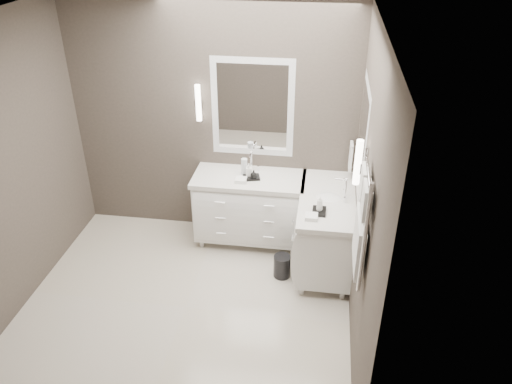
# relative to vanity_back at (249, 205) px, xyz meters

# --- Properties ---
(floor) EXTENTS (3.20, 3.00, 0.01)m
(floor) POSITION_rel_vanity_back_xyz_m (-0.45, -1.23, -0.49)
(floor) COLOR beige
(floor) RESTS_ON ground
(ceiling) EXTENTS (3.20, 3.00, 0.01)m
(ceiling) POSITION_rel_vanity_back_xyz_m (-0.45, -1.23, 2.22)
(ceiling) COLOR white
(ceiling) RESTS_ON wall_back
(wall_back) EXTENTS (3.20, 0.01, 2.70)m
(wall_back) POSITION_rel_vanity_back_xyz_m (-0.45, 0.28, 0.86)
(wall_back) COLOR #453D37
(wall_back) RESTS_ON floor
(wall_front) EXTENTS (3.20, 0.01, 2.70)m
(wall_front) POSITION_rel_vanity_back_xyz_m (-0.45, -2.73, 0.86)
(wall_front) COLOR #453D37
(wall_front) RESTS_ON floor
(wall_left) EXTENTS (0.01, 3.00, 2.70)m
(wall_left) POSITION_rel_vanity_back_xyz_m (-2.06, -1.23, 0.86)
(wall_left) COLOR #453D37
(wall_left) RESTS_ON floor
(wall_right) EXTENTS (0.01, 3.00, 2.70)m
(wall_right) POSITION_rel_vanity_back_xyz_m (1.15, -1.23, 0.86)
(wall_right) COLOR #453D37
(wall_right) RESTS_ON floor
(vanity_back) EXTENTS (1.24, 0.59, 0.97)m
(vanity_back) POSITION_rel_vanity_back_xyz_m (0.00, 0.00, 0.00)
(vanity_back) COLOR white
(vanity_back) RESTS_ON floor
(vanity_right) EXTENTS (0.59, 1.24, 0.97)m
(vanity_right) POSITION_rel_vanity_back_xyz_m (0.88, -0.33, 0.00)
(vanity_right) COLOR white
(vanity_right) RESTS_ON floor
(mirror_back) EXTENTS (0.90, 0.02, 1.10)m
(mirror_back) POSITION_rel_vanity_back_xyz_m (-0.00, 0.26, 1.06)
(mirror_back) COLOR white
(mirror_back) RESTS_ON wall_back
(mirror_right) EXTENTS (0.02, 0.90, 1.10)m
(mirror_right) POSITION_rel_vanity_back_xyz_m (1.14, -0.43, 1.06)
(mirror_right) COLOR white
(mirror_right) RESTS_ON wall_right
(sconce_back) EXTENTS (0.06, 0.06, 0.40)m
(sconce_back) POSITION_rel_vanity_back_xyz_m (-0.58, 0.20, 1.11)
(sconce_back) COLOR white
(sconce_back) RESTS_ON wall_back
(sconce_right) EXTENTS (0.06, 0.06, 0.40)m
(sconce_right) POSITION_rel_vanity_back_xyz_m (1.08, -1.01, 1.11)
(sconce_right) COLOR white
(sconce_right) RESTS_ON wall_right
(towel_bar_corner) EXTENTS (0.03, 0.22, 0.30)m
(towel_bar_corner) POSITION_rel_vanity_back_xyz_m (1.09, 0.13, 0.63)
(towel_bar_corner) COLOR white
(towel_bar_corner) RESTS_ON wall_right
(towel_ladder) EXTENTS (0.06, 0.58, 0.90)m
(towel_ladder) POSITION_rel_vanity_back_xyz_m (1.10, -1.63, 0.91)
(towel_ladder) COLOR white
(towel_ladder) RESTS_ON wall_right
(waste_bin) EXTENTS (0.21, 0.21, 0.25)m
(waste_bin) POSITION_rel_vanity_back_xyz_m (0.44, -0.60, -0.36)
(waste_bin) COLOR black
(waste_bin) RESTS_ON floor
(amenity_tray_back) EXTENTS (0.21, 0.18, 0.03)m
(amenity_tray_back) POSITION_rel_vanity_back_xyz_m (0.03, -0.04, 0.38)
(amenity_tray_back) COLOR black
(amenity_tray_back) RESTS_ON vanity_back
(amenity_tray_right) EXTENTS (0.14, 0.18, 0.03)m
(amenity_tray_right) POSITION_rel_vanity_back_xyz_m (0.79, -0.63, 0.38)
(amenity_tray_right) COLOR black
(amenity_tray_right) RESTS_ON vanity_right
(water_bottle) EXTENTS (0.08, 0.08, 0.20)m
(water_bottle) POSITION_rel_vanity_back_xyz_m (-0.06, 0.04, 0.46)
(water_bottle) COLOR silver
(water_bottle) RESTS_ON vanity_back
(soap_bottle_a) EXTENTS (0.07, 0.07, 0.14)m
(soap_bottle_a) POSITION_rel_vanity_back_xyz_m (0.00, -0.02, 0.46)
(soap_bottle_a) COLOR white
(soap_bottle_a) RESTS_ON amenity_tray_back
(soap_bottle_b) EXTENTS (0.08, 0.08, 0.09)m
(soap_bottle_b) POSITION_rel_vanity_back_xyz_m (0.06, -0.07, 0.44)
(soap_bottle_b) COLOR black
(soap_bottle_b) RESTS_ON amenity_tray_back
(soap_bottle_c) EXTENTS (0.06, 0.06, 0.16)m
(soap_bottle_c) POSITION_rel_vanity_back_xyz_m (0.79, -0.63, 0.47)
(soap_bottle_c) COLOR white
(soap_bottle_c) RESTS_ON amenity_tray_right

